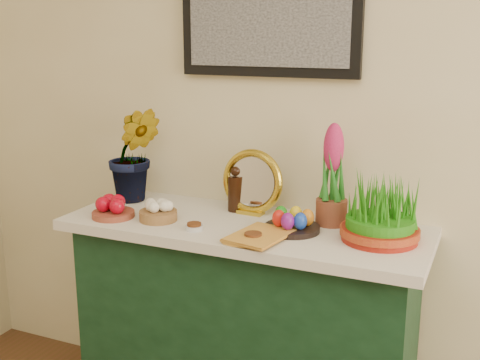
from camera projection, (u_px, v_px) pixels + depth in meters
name	position (u px, v px, depth m)	size (l,w,h in m)	color
sideboard	(245.00, 332.00, 2.42)	(1.30, 0.45, 0.85)	#153B22
tablecloth	(245.00, 227.00, 2.32)	(1.40, 0.55, 0.04)	beige
hyacinth_green	(134.00, 139.00, 2.55)	(0.27, 0.23, 0.54)	#257C23
apple_bowl	(113.00, 208.00, 2.37)	(0.17, 0.17, 0.08)	brown
garlic_basket	(158.00, 212.00, 2.33)	(0.17, 0.17, 0.08)	olive
vinegar_cruet	(236.00, 191.00, 2.44)	(0.06, 0.06, 0.19)	black
mirror	(252.00, 183.00, 2.40)	(0.26, 0.08, 0.26)	gold
book	(239.00, 231.00, 2.16)	(0.16, 0.23, 0.03)	gold
spice_dish_left	(194.00, 227.00, 2.22)	(0.07, 0.07, 0.03)	silver
spice_dish_right	(253.00, 237.00, 2.10)	(0.08, 0.08, 0.03)	silver
egg_plate	(292.00, 223.00, 2.20)	(0.21, 0.21, 0.08)	black
hyacinth_pink	(333.00, 180.00, 2.25)	(0.12, 0.12, 0.39)	brown
wheatgrass_sabzeh	(381.00, 214.00, 2.09)	(0.28, 0.28, 0.23)	maroon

